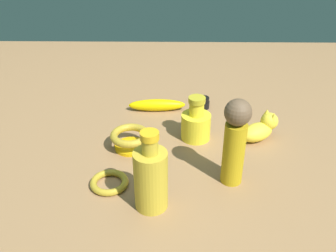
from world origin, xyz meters
name	(u,v)px	position (x,y,z in m)	size (l,w,h in m)	color
ground	(168,150)	(0.00, 0.00, 0.00)	(2.00, 2.00, 0.00)	#936D47
bangle	(109,182)	(0.15, 0.16, 0.01)	(0.10, 0.10, 0.02)	#B49729
person_figure_adult	(235,140)	(-0.17, 0.14, 0.13)	(0.07, 0.07, 0.23)	#BC9A16
bowl	(130,138)	(0.11, -0.01, 0.04)	(0.12, 0.12, 0.06)	#EAB30D
nail_polish_jar	(203,103)	(-0.12, -0.27, 0.02)	(0.05, 0.05, 0.04)	black
cat_figurine	(260,129)	(-0.28, -0.07, 0.04)	(0.13, 0.11, 0.09)	yellow
bottle_short	(196,123)	(-0.08, -0.07, 0.05)	(0.09, 0.09, 0.14)	yellow
banana	(157,105)	(0.04, -0.24, 0.02)	(0.20, 0.04, 0.04)	yellow
bottle_tall	(151,177)	(0.04, 0.23, 0.08)	(0.08, 0.08, 0.20)	gold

